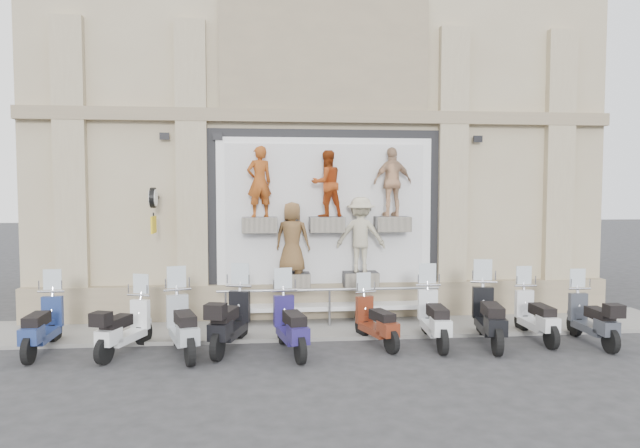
{
  "coord_description": "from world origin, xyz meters",
  "views": [
    {
      "loc": [
        -1.48,
        -10.52,
        3.14
      ],
      "look_at": [
        -0.23,
        1.9,
        2.38
      ],
      "focal_mm": 32.0,
      "sensor_mm": 36.0,
      "label": 1
    }
  ],
  "objects_px": {
    "scooter_b": "(125,316)",
    "scooter_e": "(291,313)",
    "scooter_f": "(376,311)",
    "scooter_g": "(434,306)",
    "scooter_i": "(536,305)",
    "scooter_j": "(592,309)",
    "guard_rail": "(330,309)",
    "scooter_a": "(42,314)",
    "scooter_d": "(230,309)",
    "clock_sign_bracket": "(153,204)",
    "scooter_h": "(489,304)",
    "scooter_c": "(182,313)"
  },
  "relations": [
    {
      "from": "scooter_c",
      "to": "scooter_d",
      "type": "distance_m",
      "value": 0.92
    },
    {
      "from": "scooter_c",
      "to": "scooter_d",
      "type": "height_order",
      "value": "scooter_d"
    },
    {
      "from": "scooter_d",
      "to": "scooter_h",
      "type": "bearing_deg",
      "value": 13.46
    },
    {
      "from": "scooter_h",
      "to": "clock_sign_bracket",
      "type": "bearing_deg",
      "value": 173.59
    },
    {
      "from": "scooter_d",
      "to": "clock_sign_bracket",
      "type": "bearing_deg",
      "value": 148.57
    },
    {
      "from": "scooter_f",
      "to": "guard_rail",
      "type": "bearing_deg",
      "value": 102.45
    },
    {
      "from": "scooter_e",
      "to": "scooter_a",
      "type": "bearing_deg",
      "value": 163.22
    },
    {
      "from": "scooter_d",
      "to": "scooter_i",
      "type": "bearing_deg",
      "value": 16.01
    },
    {
      "from": "guard_rail",
      "to": "scooter_c",
      "type": "xyz_separation_m",
      "value": [
        -3.0,
        -1.69,
        0.34
      ]
    },
    {
      "from": "clock_sign_bracket",
      "to": "scooter_f",
      "type": "height_order",
      "value": "clock_sign_bracket"
    },
    {
      "from": "scooter_i",
      "to": "scooter_f",
      "type": "bearing_deg",
      "value": -178.74
    },
    {
      "from": "scooter_a",
      "to": "scooter_f",
      "type": "relative_size",
      "value": 1.1
    },
    {
      "from": "scooter_a",
      "to": "scooter_g",
      "type": "height_order",
      "value": "scooter_g"
    },
    {
      "from": "clock_sign_bracket",
      "to": "scooter_b",
      "type": "xyz_separation_m",
      "value": [
        -0.2,
        -1.99,
        -2.07
      ]
    },
    {
      "from": "scooter_d",
      "to": "scooter_i",
      "type": "relative_size",
      "value": 1.1
    },
    {
      "from": "scooter_f",
      "to": "scooter_d",
      "type": "bearing_deg",
      "value": 163.94
    },
    {
      "from": "scooter_c",
      "to": "scooter_g",
      "type": "xyz_separation_m",
      "value": [
        4.95,
        0.22,
        -0.02
      ]
    },
    {
      "from": "guard_rail",
      "to": "scooter_i",
      "type": "distance_m",
      "value": 4.38
    },
    {
      "from": "clock_sign_bracket",
      "to": "scooter_j",
      "type": "xyz_separation_m",
      "value": [
        9.05,
        -2.21,
        -2.07
      ]
    },
    {
      "from": "scooter_g",
      "to": "scooter_a",
      "type": "bearing_deg",
      "value": -177.53
    },
    {
      "from": "clock_sign_bracket",
      "to": "scooter_h",
      "type": "height_order",
      "value": "clock_sign_bracket"
    },
    {
      "from": "scooter_b",
      "to": "scooter_e",
      "type": "height_order",
      "value": "scooter_e"
    },
    {
      "from": "scooter_g",
      "to": "scooter_i",
      "type": "xyz_separation_m",
      "value": [
        2.2,
        0.12,
        -0.05
      ]
    },
    {
      "from": "scooter_h",
      "to": "scooter_j",
      "type": "relative_size",
      "value": 1.14
    },
    {
      "from": "scooter_a",
      "to": "scooter_g",
      "type": "distance_m",
      "value": 7.63
    },
    {
      "from": "scooter_c",
      "to": "scooter_e",
      "type": "bearing_deg",
      "value": -19.64
    },
    {
      "from": "guard_rail",
      "to": "clock_sign_bracket",
      "type": "xyz_separation_m",
      "value": [
        -3.9,
        0.47,
        2.34
      ]
    },
    {
      "from": "scooter_a",
      "to": "scooter_c",
      "type": "xyz_separation_m",
      "value": [
        2.69,
        -0.38,
        0.04
      ]
    },
    {
      "from": "scooter_f",
      "to": "scooter_h",
      "type": "relative_size",
      "value": 0.84
    },
    {
      "from": "guard_rail",
      "to": "scooter_a",
      "type": "xyz_separation_m",
      "value": [
        -5.68,
        -1.31,
        0.3
      ]
    },
    {
      "from": "guard_rail",
      "to": "scooter_i",
      "type": "relative_size",
      "value": 2.78
    },
    {
      "from": "scooter_e",
      "to": "clock_sign_bracket",
      "type": "bearing_deg",
      "value": 131.57
    },
    {
      "from": "scooter_d",
      "to": "scooter_h",
      "type": "relative_size",
      "value": 0.98
    },
    {
      "from": "scooter_b",
      "to": "scooter_d",
      "type": "bearing_deg",
      "value": 22.5
    },
    {
      "from": "scooter_f",
      "to": "scooter_g",
      "type": "height_order",
      "value": "scooter_g"
    },
    {
      "from": "scooter_g",
      "to": "scooter_i",
      "type": "height_order",
      "value": "scooter_g"
    },
    {
      "from": "scooter_j",
      "to": "guard_rail",
      "type": "bearing_deg",
      "value": 162.27
    },
    {
      "from": "guard_rail",
      "to": "scooter_h",
      "type": "relative_size",
      "value": 2.48
    },
    {
      "from": "guard_rail",
      "to": "scooter_f",
      "type": "relative_size",
      "value": 2.93
    },
    {
      "from": "scooter_a",
      "to": "scooter_j",
      "type": "xyz_separation_m",
      "value": [
        10.83,
        -0.44,
        -0.04
      ]
    },
    {
      "from": "scooter_e",
      "to": "scooter_g",
      "type": "height_order",
      "value": "scooter_g"
    },
    {
      "from": "scooter_b",
      "to": "scooter_e",
      "type": "bearing_deg",
      "value": 15.1
    },
    {
      "from": "scooter_a",
      "to": "scooter_i",
      "type": "relative_size",
      "value": 1.04
    },
    {
      "from": "clock_sign_bracket",
      "to": "scooter_a",
      "type": "relative_size",
      "value": 0.54
    },
    {
      "from": "scooter_j",
      "to": "scooter_g",
      "type": "bearing_deg",
      "value": 176.09
    },
    {
      "from": "scooter_b",
      "to": "scooter_j",
      "type": "height_order",
      "value": "scooter_j"
    },
    {
      "from": "scooter_j",
      "to": "scooter_b",
      "type": "bearing_deg",
      "value": 179.61
    },
    {
      "from": "scooter_f",
      "to": "scooter_j",
      "type": "bearing_deg",
      "value": -20.98
    },
    {
      "from": "scooter_h",
      "to": "scooter_j",
      "type": "height_order",
      "value": "scooter_h"
    },
    {
      "from": "scooter_i",
      "to": "scooter_j",
      "type": "height_order",
      "value": "scooter_i"
    }
  ]
}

